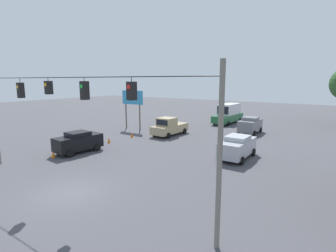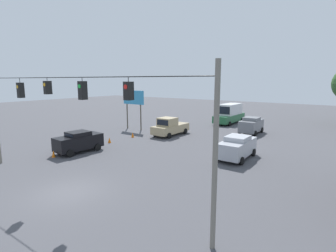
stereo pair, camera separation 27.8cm
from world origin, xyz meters
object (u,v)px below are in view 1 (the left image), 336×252
overhead_signal_span (66,113)px  traffic_cone_second (84,146)px  sedan_black_parked_shoulder (78,142)px  pickup_truck_tan_withflow_far (169,127)px  box_truck_green_withflow_deep (228,114)px  sedan_silver_oncoming_far (237,147)px  sedan_grey_oncoming_deep (250,125)px  roadside_billboard (132,101)px  traffic_cone_nearest (53,154)px  traffic_cone_fourth (132,135)px  traffic_cone_third (109,140)px

overhead_signal_span → traffic_cone_second: size_ratio=31.45×
sedan_black_parked_shoulder → pickup_truck_tan_withflow_far: pickup_truck_tan_withflow_far is taller
overhead_signal_span → box_truck_green_withflow_deep: (1.92, -28.59, -3.15)m
sedan_silver_oncoming_far → sedan_grey_oncoming_deep: size_ratio=1.11×
sedan_silver_oncoming_far → roadside_billboard: size_ratio=0.88×
box_truck_green_withflow_deep → traffic_cone_nearest: box_truck_green_withflow_deep is taller
sedan_silver_oncoming_far → pickup_truck_tan_withflow_far: pickup_truck_tan_withflow_far is taller
box_truck_green_withflow_deep → roadside_billboard: 14.72m
sedan_silver_oncoming_far → traffic_cone_fourth: 12.63m
traffic_cone_third → pickup_truck_tan_withflow_far: bearing=-113.5°
traffic_cone_second → roadside_billboard: size_ratio=0.11×
overhead_signal_span → box_truck_green_withflow_deep: 28.83m
sedan_black_parked_shoulder → roadside_billboard: size_ratio=0.85×
box_truck_green_withflow_deep → traffic_cone_third: 19.79m
sedan_grey_oncoming_deep → traffic_cone_fourth: 14.23m
sedan_black_parked_shoulder → traffic_cone_fourth: 7.36m
pickup_truck_tan_withflow_far → traffic_cone_nearest: (2.86, 12.94, -0.69)m
traffic_cone_third → traffic_cone_fourth: (-0.16, -3.31, 0.00)m
traffic_cone_nearest → traffic_cone_second: 3.15m
pickup_truck_tan_withflow_far → traffic_cone_fourth: pickup_truck_tan_withflow_far is taller
box_truck_green_withflow_deep → sedan_grey_oncoming_deep: size_ratio=1.70×
overhead_signal_span → pickup_truck_tan_withflow_far: overhead_signal_span is taller
box_truck_green_withflow_deep → roadside_billboard: (8.42, 11.86, 2.27)m
box_truck_green_withflow_deep → sedan_silver_oncoming_far: box_truck_green_withflow_deep is taller
sedan_black_parked_shoulder → traffic_cone_nearest: 2.37m
pickup_truck_tan_withflow_far → traffic_cone_third: (2.92, 6.70, -0.69)m
overhead_signal_span → box_truck_green_withflow_deep: overhead_signal_span is taller
roadside_billboard → sedan_silver_oncoming_far: bearing=162.9°
sedan_silver_oncoming_far → traffic_cone_fourth: size_ratio=7.67×
pickup_truck_tan_withflow_far → traffic_cone_second: 10.23m
traffic_cone_fourth → roadside_billboard: roadside_billboard is taller
box_truck_green_withflow_deep → roadside_billboard: roadside_billboard is taller
sedan_grey_oncoming_deep → traffic_cone_third: (10.37, 13.20, -0.74)m
traffic_cone_second → sedan_black_parked_shoulder: bearing=114.8°
sedan_silver_oncoming_far → traffic_cone_nearest: bearing=34.0°
traffic_cone_fourth → roadside_billboard: size_ratio=0.11×
sedan_black_parked_shoulder → box_truck_green_withflow_deep: (-4.79, -23.06, 0.44)m
sedan_silver_oncoming_far → roadside_billboard: bearing=-17.1°
sedan_silver_oncoming_far → pickup_truck_tan_withflow_far: 10.76m
sedan_silver_oncoming_far → traffic_cone_second: bearing=23.0°
sedan_grey_oncoming_deep → traffic_cone_third: 16.80m
traffic_cone_third → traffic_cone_nearest: bearing=90.5°
pickup_truck_tan_withflow_far → traffic_cone_fourth: size_ratio=8.82×
box_truck_green_withflow_deep → sedan_silver_oncoming_far: 18.36m
box_truck_green_withflow_deep → traffic_cone_second: box_truck_green_withflow_deep is taller
sedan_grey_oncoming_deep → pickup_truck_tan_withflow_far: 9.89m
pickup_truck_tan_withflow_far → roadside_billboard: roadside_billboard is taller
sedan_silver_oncoming_far → traffic_cone_fourth: bearing=-4.6°
sedan_black_parked_shoulder → traffic_cone_fourth: (0.30, -7.32, -0.69)m
traffic_cone_nearest → traffic_cone_third: (0.06, -6.24, 0.00)m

